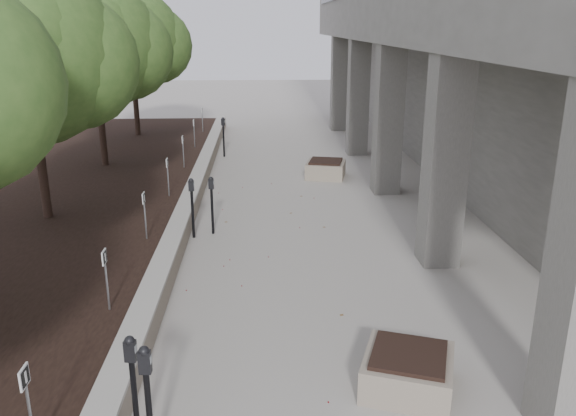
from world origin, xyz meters
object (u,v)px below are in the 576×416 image
object	(u,v)px
planter_back	(326,169)
crabapple_tree_5	(133,62)
crabapple_tree_3	(32,93)
parking_meter_5	(224,137)
parking_meter_4	(192,208)
planter_front	(408,370)
parking_meter_3	(212,205)
crabapple_tree_4	(96,73)
parking_meter_1	(149,408)
parking_meter_2	(134,394)

from	to	relation	value
planter_back	crabapple_tree_5	bearing A→B (deg)	141.72
crabapple_tree_3	parking_meter_5	xyz separation A→B (m)	(3.44, 7.72, -2.42)
parking_meter_4	planter_back	world-z (taller)	parking_meter_4
parking_meter_5	planter_front	world-z (taller)	parking_meter_5
parking_meter_3	crabapple_tree_4	bearing A→B (deg)	129.67
crabapple_tree_3	planter_front	bearing A→B (deg)	-42.66
crabapple_tree_3	parking_meter_1	xyz separation A→B (m)	(3.57, -7.32, -2.40)
crabapple_tree_4	planter_back	xyz separation A→B (m)	(6.72, -0.31, -2.86)
crabapple_tree_4	crabapple_tree_5	world-z (taller)	same
parking_meter_2	planter_front	size ratio (longest dim) A/B	1.28
parking_meter_2	parking_meter_1	bearing A→B (deg)	-44.48
planter_front	planter_back	size ratio (longest dim) A/B	0.98
planter_back	parking_meter_3	bearing A→B (deg)	-122.23
parking_meter_1	parking_meter_3	distance (m)	7.15
parking_meter_4	parking_meter_5	distance (m)	8.13
crabapple_tree_4	parking_meter_5	distance (m)	5.01
parking_meter_1	parking_meter_5	world-z (taller)	parking_meter_1
crabapple_tree_4	parking_meter_3	xyz separation A→B (m)	(3.65, -5.18, -2.46)
crabapple_tree_5	parking_meter_4	distance (m)	11.18
parking_meter_5	planter_front	distance (m)	14.16
crabapple_tree_3	parking_meter_1	distance (m)	8.49
planter_front	parking_meter_4	bearing A→B (deg)	120.59
parking_meter_2	parking_meter_5	distance (m)	14.77
parking_meter_4	planter_front	xyz separation A→B (m)	(3.35, -5.67, -0.42)
crabapple_tree_3	parking_meter_2	distance (m)	8.18
crabapple_tree_4	crabapple_tree_5	xyz separation A→B (m)	(0.00, 5.00, 0.00)
parking_meter_4	crabapple_tree_5	bearing A→B (deg)	108.36
planter_front	parking_meter_1	bearing A→B (deg)	-157.70
crabapple_tree_4	parking_meter_3	size ratio (longest dim) A/B	4.12
parking_meter_3	planter_front	xyz separation A→B (m)	(2.94, -5.91, -0.40)
crabapple_tree_3	planter_front	xyz separation A→B (m)	(6.60, -6.08, -2.86)
parking_meter_2	parking_meter_4	distance (m)	6.64
crabapple_tree_3	parking_meter_4	size ratio (longest dim) A/B	4.02
parking_meter_5	planter_back	size ratio (longest dim) A/B	1.24
planter_front	crabapple_tree_4	bearing A→B (deg)	120.78
crabapple_tree_4	planter_front	size ratio (longest dim) A/B	4.93
crabapple_tree_3	parking_meter_3	xyz separation A→B (m)	(3.65, -0.18, -2.46)
crabapple_tree_5	parking_meter_1	distance (m)	17.85
crabapple_tree_5	crabapple_tree_4	bearing A→B (deg)	-90.00
crabapple_tree_5	parking_meter_4	world-z (taller)	crabapple_tree_5
crabapple_tree_5	crabapple_tree_3	bearing A→B (deg)	-90.00
parking_meter_2	crabapple_tree_4	bearing A→B (deg)	114.35
crabapple_tree_3	planter_front	world-z (taller)	crabapple_tree_3
parking_meter_5	planter_back	xyz separation A→B (m)	(3.28, -3.02, -0.44)
planter_back	parking_meter_1	bearing A→B (deg)	-104.71
crabapple_tree_4	parking_meter_1	xyz separation A→B (m)	(3.57, -12.32, -2.40)
crabapple_tree_5	parking_meter_3	xyz separation A→B (m)	(3.65, -10.18, -2.46)
parking_meter_1	planter_back	distance (m)	12.43
crabapple_tree_4	parking_meter_4	distance (m)	6.77
parking_meter_3	planter_front	world-z (taller)	parking_meter_3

